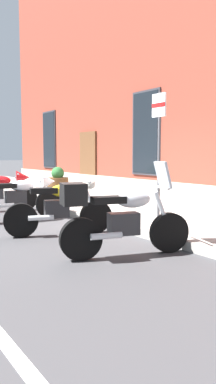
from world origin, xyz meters
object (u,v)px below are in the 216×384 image
parking_sign (159,139)px  motorcycle_silver_touring (120,218)px  motorcycle_red_sport (0,189)px  barrel_planter (58,184)px  motorcycle_yellow_naked (60,208)px  motorcycle_white_sport (22,196)px

parking_sign → motorcycle_silver_touring: bearing=-57.7°
motorcycle_red_sport → barrel_planter: size_ratio=2.17×
motorcycle_red_sport → barrel_planter: barrel_planter is taller
motorcycle_yellow_naked → barrel_planter: (-4.32, 2.15, 0.04)m
motorcycle_red_sport → motorcycle_white_sport: size_ratio=0.92×
motorcycle_yellow_naked → motorcycle_silver_touring: 1.77m
parking_sign → motorcycle_yellow_naked: bearing=-109.4°
motorcycle_white_sport → motorcycle_silver_touring: motorcycle_silver_touring is taller
motorcycle_white_sport → barrel_planter: size_ratio=2.36×
parking_sign → barrel_planter: 5.12m
motorcycle_white_sport → parking_sign: (2.36, 1.89, 1.21)m
motorcycle_yellow_naked → barrel_planter: 4.82m
motorcycle_red_sport → parking_sign: bearing=24.9°
motorcycle_white_sport → parking_sign: bearing=38.7°
barrel_planter → motorcycle_yellow_naked: bearing=-26.5°
parking_sign → barrel_planter: parking_sign is taller
motorcycle_white_sport → motorcycle_silver_touring: (3.49, 0.10, 0.01)m
motorcycle_red_sport → parking_sign: 4.53m
motorcycle_silver_touring → parking_sign: (-1.13, 1.79, 1.20)m
motorcycle_white_sport → motorcycle_yellow_naked: 1.72m
motorcycle_red_sport → motorcycle_yellow_naked: (3.32, 0.02, -0.08)m
motorcycle_red_sport → motorcycle_white_sport: 1.61m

